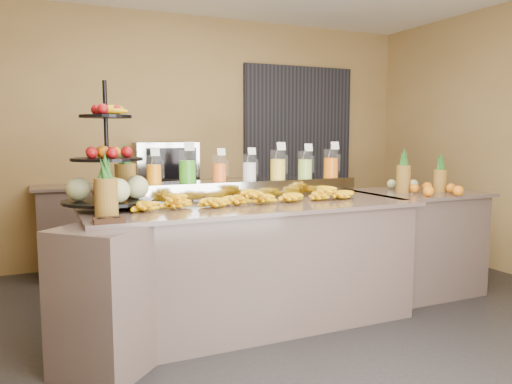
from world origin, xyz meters
TOP-DOWN VIEW (x-y plane):
  - ground at (0.00, 0.00)m, footprint 6.00×6.00m
  - room_envelope at (0.19, 0.79)m, footprint 6.04×5.02m
  - buffet_counter at (-0.12, 0.26)m, footprint 2.75×1.25m
  - right_counter at (1.70, 0.40)m, footprint 1.08×0.88m
  - back_ledge at (0.00, 2.25)m, footprint 3.10×0.55m
  - pitcher_tray at (0.10, 0.58)m, footprint 1.85×0.30m
  - juice_pitcher_orange_a at (-0.68, 0.58)m, footprint 0.11×0.12m
  - juice_pitcher_green at (-0.42, 0.58)m, footprint 0.13×0.14m
  - juice_pitcher_orange_b at (-0.16, 0.58)m, footprint 0.11×0.12m
  - juice_pitcher_milk at (0.10, 0.58)m, footprint 0.11×0.12m
  - juice_pitcher_lemon at (0.36, 0.58)m, footprint 0.13×0.14m
  - juice_pitcher_lime at (0.62, 0.58)m, footprint 0.13×0.13m
  - juice_pitcher_orange_c at (0.88, 0.58)m, footprint 0.13×0.14m
  - banana_heap at (-0.03, 0.28)m, footprint 1.80×0.16m
  - fruit_stand at (-0.99, 0.48)m, footprint 0.66×0.66m
  - condiment_caddy at (-1.11, -0.13)m, footprint 0.18×0.14m
  - pineapple_left_a at (-1.09, 0.09)m, footprint 0.15×0.15m
  - pineapple_left_b at (-0.86, 0.73)m, footprint 0.16×0.16m
  - right_fruit_pile at (1.68, 0.24)m, footprint 0.46×0.44m
  - oven_warmer at (-0.17, 2.25)m, footprint 0.70×0.53m

SIDE VIEW (x-z plane):
  - ground at x=0.00m, z-range 0.00..0.00m
  - buffet_counter at x=-0.12m, z-range 0.00..0.93m
  - back_ledge at x=0.00m, z-range 0.00..0.93m
  - right_counter at x=1.70m, z-range 0.00..0.93m
  - condiment_caddy at x=-1.11m, z-range 0.93..0.96m
  - banana_heap at x=-0.03m, z-range 0.91..1.06m
  - pitcher_tray at x=0.10m, z-range 0.93..1.08m
  - right_fruit_pile at x=1.68m, z-range 0.89..1.13m
  - pineapple_left_a at x=-1.09m, z-range 0.88..1.28m
  - pineapple_left_b at x=-0.86m, z-range 0.88..1.34m
  - oven_warmer at x=-0.17m, z-range 0.93..1.37m
  - fruit_stand at x=-0.99m, z-range 0.71..1.60m
  - juice_pitcher_orange_b at x=-0.16m, z-range 1.04..1.31m
  - juice_pitcher_milk at x=0.10m, z-range 1.04..1.31m
  - juice_pitcher_orange_a at x=-0.68m, z-range 1.04..1.31m
  - juice_pitcher_lime at x=0.62m, z-range 1.03..1.33m
  - juice_pitcher_lemon at x=0.36m, z-range 1.03..1.35m
  - juice_pitcher_orange_c at x=0.88m, z-range 1.03..1.35m
  - juice_pitcher_green at x=-0.42m, z-range 1.03..1.35m
  - room_envelope at x=0.19m, z-range 0.47..3.29m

